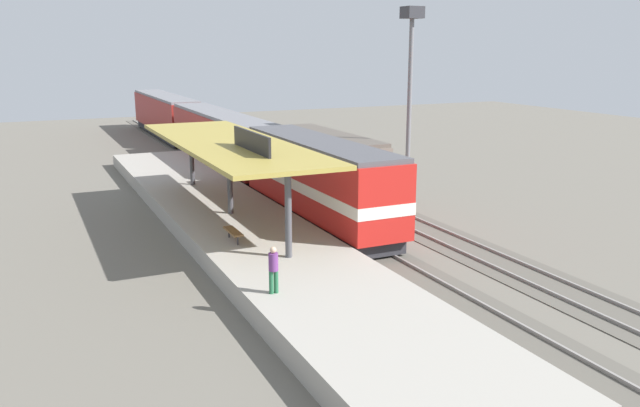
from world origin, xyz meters
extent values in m
plane|color=#666056|center=(2.00, 0.00, 0.00)|extent=(120.00, 120.00, 0.00)
cube|color=#565249|center=(0.00, 0.00, 0.02)|extent=(3.20, 110.00, 0.04)
cube|color=gray|center=(-0.72, 0.00, 0.08)|extent=(0.10, 110.00, 0.16)
cube|color=gray|center=(0.72, 0.00, 0.08)|extent=(0.10, 110.00, 0.16)
cube|color=#565249|center=(4.60, 0.00, 0.02)|extent=(3.20, 110.00, 0.04)
cube|color=gray|center=(3.88, 0.00, 0.08)|extent=(0.10, 110.00, 0.16)
cube|color=gray|center=(5.32, 0.00, 0.08)|extent=(0.10, 110.00, 0.16)
cube|color=#9E998E|center=(-4.60, 0.00, 0.45)|extent=(6.00, 44.00, 0.90)
cylinder|color=#47474C|center=(-4.60, -8.00, 2.70)|extent=(0.28, 0.28, 3.60)
cylinder|color=#47474C|center=(-4.60, 0.00, 2.70)|extent=(0.28, 0.28, 3.60)
cylinder|color=#47474C|center=(-4.60, 8.00, 2.70)|extent=(0.28, 0.28, 3.60)
cube|color=#A38E3D|center=(-4.60, 0.00, 4.60)|extent=(5.20, 18.00, 0.20)
cube|color=black|center=(-4.60, -3.60, 5.15)|extent=(0.12, 4.80, 0.90)
cylinder|color=#333338|center=(-6.00, -5.53, 1.11)|extent=(0.07, 0.07, 0.42)
cylinder|color=#333338|center=(-6.00, -4.23, 1.11)|extent=(0.07, 0.07, 0.42)
cube|color=brown|center=(-6.00, -4.88, 1.36)|extent=(0.44, 1.70, 0.08)
cube|color=#28282D|center=(0.00, -0.93, 0.51)|extent=(2.60, 13.60, 0.70)
cube|color=red|center=(0.00, -0.93, 2.61)|extent=(2.90, 14.40, 3.50)
cube|color=#4C4C51|center=(0.00, -0.93, 4.48)|extent=(2.78, 14.11, 0.24)
cube|color=silver|center=(0.00, -0.93, 2.35)|extent=(2.93, 14.43, 0.56)
cube|color=#28282D|center=(0.00, 17.07, 0.51)|extent=(2.60, 19.20, 0.70)
cube|color=maroon|center=(0.00, 17.07, 2.51)|extent=(2.90, 20.00, 3.30)
cube|color=slate|center=(0.00, 17.07, 4.28)|extent=(2.78, 19.60, 0.24)
cube|color=#28282D|center=(0.00, 37.87, 0.51)|extent=(2.60, 19.20, 0.70)
cube|color=maroon|center=(0.00, 37.87, 2.51)|extent=(2.90, 20.00, 3.30)
cube|color=slate|center=(0.00, 37.87, 4.28)|extent=(2.78, 19.60, 0.24)
cube|color=#28282D|center=(4.60, 7.36, 0.51)|extent=(2.50, 11.20, 0.70)
cube|color=#6B6056|center=(4.60, 7.36, 2.16)|extent=(2.80, 12.00, 2.60)
cube|color=#554D45|center=(4.60, 7.36, 3.58)|extent=(2.69, 11.76, 0.24)
cylinder|color=slate|center=(7.80, 2.55, 5.50)|extent=(0.28, 0.28, 11.00)
cube|color=#333338|center=(7.80, 2.55, 11.35)|extent=(1.10, 1.10, 0.70)
cylinder|color=#23603D|center=(-6.70, -11.53, 1.32)|extent=(0.16, 0.16, 0.84)
cylinder|color=#23603D|center=(-6.52, -11.53, 1.32)|extent=(0.16, 0.16, 0.84)
cylinder|color=#663375|center=(-6.61, -11.53, 2.06)|extent=(0.34, 0.34, 0.64)
sphere|color=tan|center=(-6.61, -11.53, 2.50)|extent=(0.23, 0.23, 0.23)
camera|label=1|loc=(-14.19, -31.74, 9.37)|focal=36.47mm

